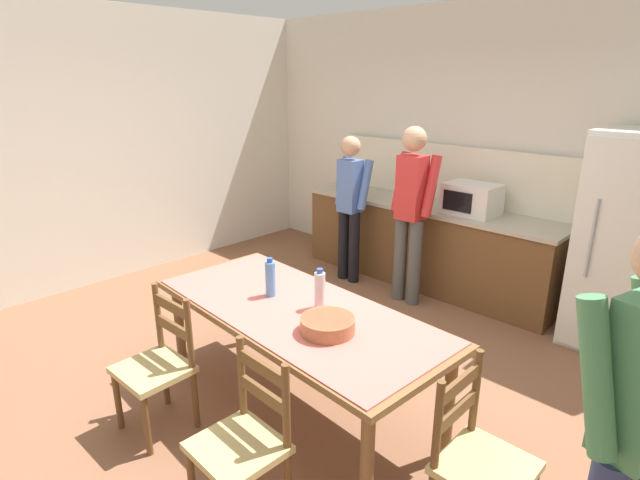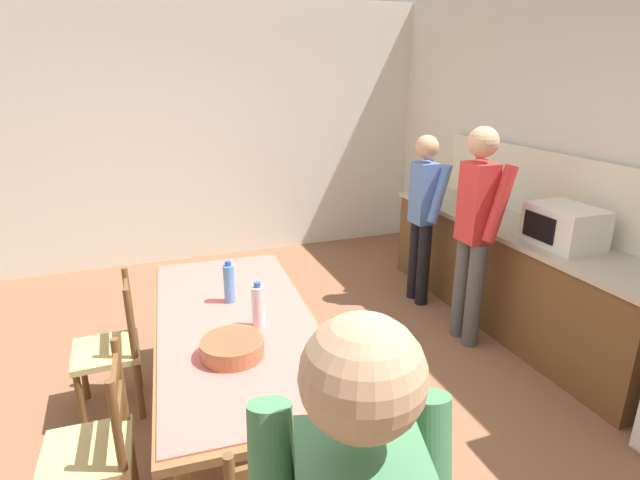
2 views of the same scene
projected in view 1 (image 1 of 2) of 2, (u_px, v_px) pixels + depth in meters
name	position (u px, v px, depth m)	size (l,w,h in m)	color
ground_plane	(325.00, 390.00, 3.64)	(8.32, 8.32, 0.00)	brown
wall_back	(508.00, 153.00, 5.00)	(6.52, 0.12, 2.90)	silver
wall_left	(105.00, 148.00, 5.34)	(0.12, 5.20, 2.90)	silver
kitchen_counter	(425.00, 244.00, 5.43)	(2.90, 0.66, 0.88)	brown
counter_splashback	(446.00, 173.00, 5.40)	(2.86, 0.03, 0.60)	#EFE8CB
refrigerator	(639.00, 246.00, 3.96)	(0.83, 0.73, 1.80)	silver
microwave	(472.00, 199.00, 4.90)	(0.50, 0.39, 0.30)	white
dining_table	(296.00, 319.00, 3.22)	(2.14, 1.02, 0.77)	brown
bottle_near_centre	(270.00, 278.00, 3.34)	(0.07, 0.07, 0.27)	#4C8ED6
bottle_off_centre	(320.00, 290.00, 3.16)	(0.07, 0.07, 0.27)	silver
serving_bowl	(328.00, 324.00, 2.88)	(0.32, 0.32, 0.09)	#9E6642
chair_head_end	(478.00, 461.00, 2.37)	(0.40, 0.42, 0.91)	brown
chair_side_near_left	(158.00, 366.00, 3.15)	(0.43, 0.41, 0.91)	brown
chair_side_near_right	(244.00, 442.00, 2.49)	(0.43, 0.41, 0.91)	brown
person_at_sink	(350.00, 202.00, 5.35)	(0.40, 0.28, 1.59)	black
person_at_counter	(411.00, 207.00, 4.79)	(0.44, 0.30, 1.75)	#4C4C4C
person_by_table	(630.00, 423.00, 1.82)	(0.37, 0.48, 1.74)	navy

